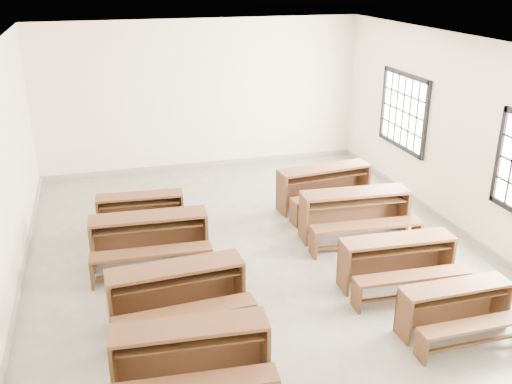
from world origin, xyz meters
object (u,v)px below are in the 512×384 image
object	(u,v)px
desk_set_0	(191,353)
desk_set_6	(356,211)
desk_set_3	(141,210)
desk_set_5	(398,259)
desk_set_7	(325,185)
desk_set_4	(456,306)
desk_set_2	(150,236)
desk_set_1	(177,291)

from	to	relation	value
desk_set_0	desk_set_6	xyz separation A→B (m)	(3.21, 2.85, 0.03)
desk_set_6	desk_set_3	bearing A→B (deg)	163.96
desk_set_3	desk_set_5	distance (m)	4.30
desk_set_6	desk_set_7	bearing A→B (deg)	94.08
desk_set_5	desk_set_4	bearing A→B (deg)	-80.02
desk_set_0	desk_set_2	xyz separation A→B (m)	(-0.12, 2.87, 0.02)
desk_set_0	desk_set_7	world-z (taller)	desk_set_7
desk_set_1	desk_set_7	bearing A→B (deg)	39.20
desk_set_0	desk_set_1	xyz separation A→B (m)	(0.04, 1.25, 0.01)
desk_set_5	desk_set_6	bearing A→B (deg)	89.70
desk_set_0	desk_set_2	bearing A→B (deg)	96.99
desk_set_1	desk_set_5	distance (m)	3.07
desk_set_0	desk_set_6	bearing A→B (deg)	46.11
desk_set_0	desk_set_5	distance (m)	3.37
desk_set_3	desk_set_7	size ratio (longest dim) A/B	0.81
desk_set_1	desk_set_3	xyz separation A→B (m)	(-0.20, 2.81, -0.07)
desk_set_2	desk_set_6	size ratio (longest dim) A/B	0.96
desk_set_1	desk_set_6	world-z (taller)	desk_set_6
desk_set_1	desk_set_2	size ratio (longest dim) A/B	0.99
desk_set_5	desk_set_1	bearing A→B (deg)	-176.43
desk_set_1	desk_set_4	distance (m)	3.41
desk_set_4	desk_set_6	xyz separation A→B (m)	(-0.05, 2.74, 0.10)
desk_set_6	desk_set_5	bearing A→B (deg)	-89.50
desk_set_3	desk_set_6	xyz separation A→B (m)	(3.36, -1.22, 0.09)
desk_set_2	desk_set_3	world-z (taller)	desk_set_2
desk_set_0	desk_set_6	world-z (taller)	desk_set_6
desk_set_1	desk_set_6	bearing A→B (deg)	23.53
desk_set_1	desk_set_5	world-z (taller)	desk_set_1
desk_set_7	desk_set_5	bearing A→B (deg)	-97.63
desk_set_0	desk_set_6	size ratio (longest dim) A/B	0.93
desk_set_3	desk_set_4	distance (m)	5.22
desk_set_0	desk_set_1	size ratio (longest dim) A/B	0.98
desk_set_0	desk_set_2	size ratio (longest dim) A/B	0.97
desk_set_6	desk_set_7	size ratio (longest dim) A/B	1.01
desk_set_3	desk_set_5	size ratio (longest dim) A/B	0.90
desk_set_4	desk_set_7	bearing A→B (deg)	90.88
desk_set_2	desk_set_7	xyz separation A→B (m)	(3.33, 1.27, 0.00)
desk_set_3	desk_set_7	xyz separation A→B (m)	(3.36, 0.08, 0.08)
desk_set_3	desk_set_4	xyz separation A→B (m)	(3.41, -3.95, -0.01)
desk_set_2	desk_set_5	size ratio (longest dim) A/B	1.08
desk_set_3	desk_set_6	distance (m)	3.58
desk_set_4	desk_set_7	size ratio (longest dim) A/B	0.77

